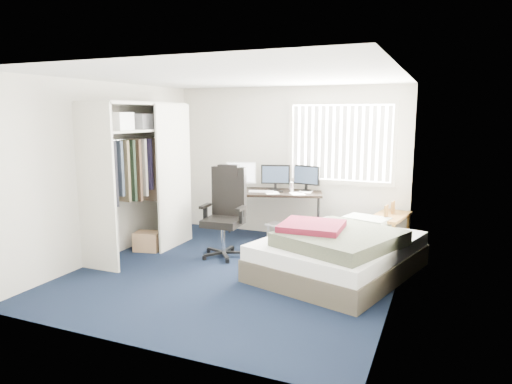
{
  "coord_description": "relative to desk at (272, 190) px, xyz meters",
  "views": [
    {
      "loc": [
        2.47,
        -5.17,
        2.05
      ],
      "look_at": [
        0.13,
        0.4,
        1.02
      ],
      "focal_mm": 32.0,
      "sensor_mm": 36.0,
      "label": 1
    }
  ],
  "objects": [
    {
      "name": "ground",
      "position": [
        0.16,
        -1.75,
        -0.82
      ],
      "size": [
        4.2,
        4.2,
        0.0
      ],
      "primitive_type": "plane",
      "color": "black",
      "rests_on": "ground"
    },
    {
      "name": "room_shell",
      "position": [
        0.16,
        -1.75,
        0.69
      ],
      "size": [
        4.2,
        4.2,
        4.2
      ],
      "color": "silver",
      "rests_on": "ground"
    },
    {
      "name": "window_assembly",
      "position": [
        1.06,
        0.29,
        0.78
      ],
      "size": [
        1.72,
        0.09,
        1.32
      ],
      "color": "white",
      "rests_on": "ground"
    },
    {
      "name": "closet",
      "position": [
        -1.52,
        -1.49,
        0.53
      ],
      "size": [
        0.64,
        1.84,
        2.22
      ],
      "color": "beige",
      "rests_on": "ground"
    },
    {
      "name": "desk",
      "position": [
        0.0,
        0.0,
        0.0
      ],
      "size": [
        1.78,
        1.21,
        1.26
      ],
      "color": "black",
      "rests_on": "ground"
    },
    {
      "name": "office_chair",
      "position": [
        -0.3,
        -1.12,
        -0.32
      ],
      "size": [
        0.66,
        0.66,
        1.32
      ],
      "color": "black",
      "rests_on": "ground"
    },
    {
      "name": "footstool",
      "position": [
        0.13,
        -0.07,
        -0.61
      ],
      "size": [
        0.39,
        0.34,
        0.27
      ],
      "color": "white",
      "rests_on": "ground"
    },
    {
      "name": "nightstand",
      "position": [
        1.91,
        -0.12,
        -0.31
      ],
      "size": [
        0.58,
        0.92,
        0.77
      ],
      "color": "brown",
      "rests_on": "ground"
    },
    {
      "name": "bed",
      "position": [
        1.41,
        -1.28,
        -0.53
      ],
      "size": [
        2.14,
        2.51,
        0.7
      ],
      "color": "#453E32",
      "rests_on": "ground"
    },
    {
      "name": "pine_box",
      "position": [
        -1.49,
        -1.38,
        -0.68
      ],
      "size": [
        0.43,
        0.36,
        0.28
      ],
      "primitive_type": "cube",
      "rotation": [
        0.0,
        0.0,
        0.23
      ],
      "color": "#A47952",
      "rests_on": "ground"
    }
  ]
}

